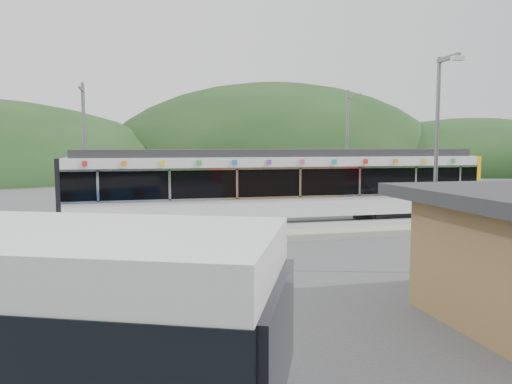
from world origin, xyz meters
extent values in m
plane|color=#4C4C4F|center=(0.00, 0.00, 0.00)|extent=(120.00, 120.00, 0.00)
ellipsoid|color=#1E3D19|center=(16.00, 54.00, 0.00)|extent=(52.00, 39.00, 26.00)
ellipsoid|color=#1E3D19|center=(45.00, 48.00, 0.00)|extent=(44.00, 33.00, 16.00)
cube|color=#9E9E99|center=(0.00, 3.30, 0.15)|extent=(26.00, 3.20, 0.30)
cube|color=yellow|center=(0.00, 2.00, 0.30)|extent=(26.00, 0.10, 0.01)
cube|color=black|center=(-3.65, 6.00, 0.30)|extent=(3.20, 2.20, 0.56)
cube|color=black|center=(8.35, 6.00, 0.30)|extent=(3.20, 2.20, 0.56)
cube|color=silver|center=(2.35, 6.00, 1.04)|extent=(20.00, 2.90, 0.92)
cube|color=black|center=(2.35, 6.00, 2.23)|extent=(20.00, 2.96, 1.45)
cube|color=silver|center=(2.35, 4.50, 1.55)|extent=(20.00, 0.05, 0.10)
cube|color=silver|center=(2.35, 4.50, 2.90)|extent=(20.00, 0.05, 0.10)
cube|color=silver|center=(2.35, 6.00, 3.17)|extent=(20.00, 2.90, 0.45)
cube|color=#2D2D30|center=(2.35, 6.00, 3.58)|extent=(19.40, 2.50, 0.36)
cube|color=yellow|center=(12.47, 6.00, 1.90)|extent=(0.24, 2.92, 3.00)
cube|color=black|center=(-7.75, 6.00, 1.90)|extent=(0.20, 2.92, 3.00)
cube|color=silver|center=(-6.15, 4.50, 2.23)|extent=(0.10, 0.05, 1.35)
cube|color=silver|center=(-3.15, 4.50, 2.23)|extent=(0.10, 0.05, 1.35)
cube|color=silver|center=(-0.15, 4.50, 2.23)|extent=(0.10, 0.05, 1.35)
cube|color=silver|center=(2.85, 4.50, 2.23)|extent=(0.10, 0.05, 1.35)
cube|color=silver|center=(5.85, 4.50, 2.23)|extent=(0.10, 0.05, 1.35)
cube|color=silver|center=(8.85, 4.50, 2.23)|extent=(0.10, 0.05, 1.35)
cube|color=silver|center=(11.35, 4.50, 2.23)|extent=(0.10, 0.05, 1.35)
cube|color=red|center=(-6.65, 4.51, 3.18)|extent=(0.22, 0.04, 0.22)
cube|color=orange|center=(-5.05, 4.51, 3.18)|extent=(0.22, 0.04, 0.22)
cube|color=yellow|center=(-3.45, 4.51, 3.18)|extent=(0.22, 0.04, 0.22)
cube|color=green|center=(-1.85, 4.51, 3.18)|extent=(0.22, 0.04, 0.22)
cube|color=blue|center=(-0.25, 4.51, 3.18)|extent=(0.22, 0.04, 0.22)
cube|color=purple|center=(1.35, 4.51, 3.18)|extent=(0.22, 0.04, 0.22)
cube|color=#E54C8C|center=(2.95, 4.51, 3.18)|extent=(0.22, 0.04, 0.22)
cube|color=#19A5A5|center=(4.55, 4.51, 3.18)|extent=(0.22, 0.04, 0.22)
cube|color=red|center=(6.15, 4.51, 3.18)|extent=(0.22, 0.04, 0.22)
cube|color=orange|center=(7.75, 4.51, 3.18)|extent=(0.22, 0.04, 0.22)
cube|color=yellow|center=(9.35, 4.51, 3.18)|extent=(0.22, 0.04, 0.22)
cube|color=green|center=(10.95, 4.51, 3.18)|extent=(0.22, 0.04, 0.22)
cylinder|color=slate|center=(-7.00, 8.60, 3.50)|extent=(0.18, 0.18, 7.00)
cube|color=slate|center=(-7.00, 7.80, 6.60)|extent=(0.08, 1.80, 0.08)
cylinder|color=slate|center=(7.00, 8.60, 3.50)|extent=(0.18, 0.18, 7.00)
cube|color=slate|center=(7.00, 7.80, 6.60)|extent=(0.08, 1.80, 0.08)
cylinder|color=slate|center=(4.30, -4.01, 3.29)|extent=(0.12, 0.12, 6.58)
cube|color=slate|center=(4.30, -4.50, 6.47)|extent=(0.20, 1.10, 0.12)
cube|color=silver|center=(4.30, -4.99, 6.38)|extent=(0.36, 0.21, 0.12)
camera|label=1|loc=(-4.64, -17.45, 3.96)|focal=35.00mm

